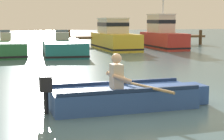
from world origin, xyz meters
name	(u,v)px	position (x,y,z in m)	size (l,w,h in m)	color
ground_plane	(139,97)	(0.00, 0.00, 0.00)	(120.00, 120.00, 0.00)	slate
wooden_dock	(137,37)	(6.67, 17.23, 0.64)	(10.82, 1.64, 1.29)	brown
rowboat_with_person	(126,96)	(-0.69, -0.95, 0.25)	(3.70, 1.92, 1.19)	#2D519E
moored_boat_green	(7,48)	(-2.86, 12.43, 0.36)	(1.85, 5.79, 1.34)	#287042
moored_boat_teal	(63,48)	(0.13, 11.77, 0.36)	(2.66, 6.03, 1.34)	#1E727A
moored_boat_yellow	(114,37)	(3.90, 14.16, 0.77)	(1.97, 5.37, 2.04)	gold
moored_boat_red	(162,36)	(7.16, 13.83, 0.86)	(1.61, 4.72, 4.32)	#B72D28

